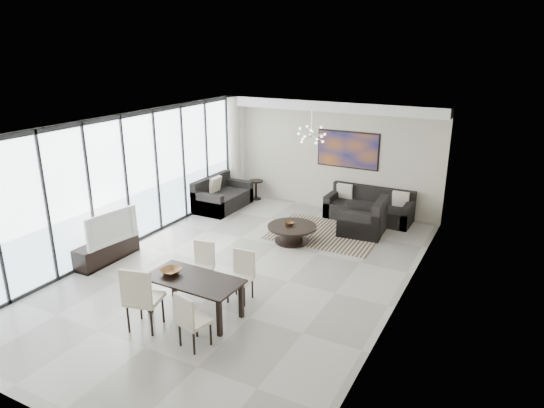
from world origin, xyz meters
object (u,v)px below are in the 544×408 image
Objects in this scene: coffee_table at (292,233)px; television at (108,227)px; sofa_main at (369,209)px; dining_table at (194,283)px; tv_console at (107,250)px.

coffee_table is 3.94m from television.
sofa_main is at bearing -29.66° from television.
coffee_table is at bearing 88.73° from dining_table.
dining_table is (-1.17, -5.84, 0.31)m from sofa_main.
dining_table is at bearing -101.35° from sofa_main.
coffee_table is 2.54m from sofa_main.
television is (0.16, -0.04, 0.57)m from tv_console.
dining_table is at bearing -98.79° from television.
tv_console is at bearing 83.17° from television.
dining_table is (2.71, -0.83, -0.22)m from television.
sofa_main is 1.34× the size of dining_table.
sofa_main is at bearing 78.65° from dining_table.
sofa_main is 1.48× the size of tv_console.
television is (-3.89, -5.01, 0.53)m from sofa_main.
coffee_table is at bearing -37.61° from television.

